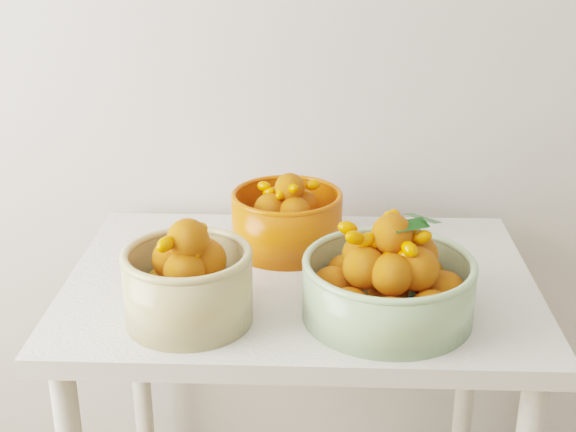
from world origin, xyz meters
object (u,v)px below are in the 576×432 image
at_px(bowl_cream, 188,282).
at_px(bowl_green, 389,282).
at_px(bowl_orange, 287,219).
at_px(table, 300,316).

bearing_deg(bowl_cream, bowl_green, 4.21).
bearing_deg(bowl_green, bowl_orange, 123.41).
xyz_separation_m(table, bowl_cream, (-0.21, -0.19, 0.18)).
xyz_separation_m(bowl_cream, bowl_orange, (0.17, 0.34, -0.01)).
bearing_deg(table, bowl_orange, 103.14).
distance_m(table, bowl_green, 0.29).
distance_m(table, bowl_cream, 0.34).
distance_m(table, bowl_orange, 0.23).
relative_size(table, bowl_cream, 3.02).
bearing_deg(bowl_green, bowl_cream, -175.79).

